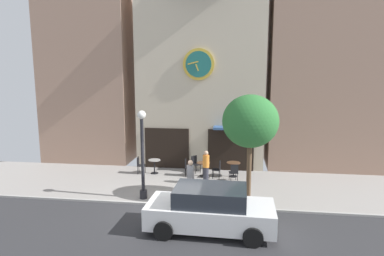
% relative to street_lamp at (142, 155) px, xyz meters
% --- Properties ---
extents(ground_plane, '(27.89, 12.18, 0.13)m').
position_rel_street_lamp_xyz_m(ground_plane, '(1.26, -1.27, -1.97)').
color(ground_plane, gray).
extents(clock_building, '(7.23, 4.28, 11.77)m').
position_rel_street_lamp_xyz_m(clock_building, '(1.85, 6.25, 4.10)').
color(clock_building, beige).
rests_on(clock_building, ground_plane).
extents(neighbor_building_left, '(5.37, 4.21, 13.90)m').
position_rel_street_lamp_xyz_m(neighbor_building_left, '(-5.13, 6.92, 5.01)').
color(neighbor_building_left, '#9E7A66').
rests_on(neighbor_building_left, ground_plane).
extents(neighbor_building_right, '(6.34, 3.27, 11.98)m').
position_rel_street_lamp_xyz_m(neighbor_building_right, '(8.90, 6.45, 4.05)').
color(neighbor_building_right, '#9E7A66').
rests_on(neighbor_building_right, ground_plane).
extents(street_lamp, '(0.36, 0.36, 3.83)m').
position_rel_street_lamp_xyz_m(street_lamp, '(0.00, 0.00, 0.00)').
color(street_lamp, black).
rests_on(street_lamp, ground_plane).
extents(street_tree, '(2.30, 2.07, 4.51)m').
position_rel_street_lamp_xyz_m(street_tree, '(4.48, 0.31, 1.45)').
color(street_tree, brown).
rests_on(street_tree, ground_plane).
extents(cafe_table_leftmost, '(0.66, 0.66, 0.76)m').
position_rel_street_lamp_xyz_m(cafe_table_leftmost, '(-0.41, 3.59, -1.43)').
color(cafe_table_leftmost, black).
rests_on(cafe_table_leftmost, ground_plane).
extents(cafe_table_center_right, '(0.70, 0.70, 0.74)m').
position_rel_street_lamp_xyz_m(cafe_table_center_right, '(2.26, 3.47, -1.42)').
color(cafe_table_center_right, black).
rests_on(cafe_table_center_right, ground_plane).
extents(cafe_table_center, '(0.71, 0.71, 0.77)m').
position_rel_street_lamp_xyz_m(cafe_table_center, '(3.83, 3.59, -1.40)').
color(cafe_table_center, black).
rests_on(cafe_table_center, ground_plane).
extents(cafe_chair_under_awning, '(0.43, 0.43, 0.90)m').
position_rel_street_lamp_xyz_m(cafe_chair_under_awning, '(3.04, 3.24, -1.41)').
color(cafe_chair_under_awning, black).
rests_on(cafe_chair_under_awning, ground_plane).
extents(cafe_chair_facing_wall, '(0.57, 0.57, 0.90)m').
position_rel_street_lamp_xyz_m(cafe_chair_facing_wall, '(1.74, 4.14, -1.41)').
color(cafe_chair_facing_wall, black).
rests_on(cafe_chair_facing_wall, ground_plane).
extents(cafe_chair_near_lamp, '(0.43, 0.43, 0.90)m').
position_rel_street_lamp_xyz_m(cafe_chair_near_lamp, '(1.41, 3.42, -1.41)').
color(cafe_chair_near_lamp, black).
rests_on(cafe_chair_near_lamp, ground_plane).
extents(cafe_chair_by_entrance, '(0.49, 0.49, 0.90)m').
position_rel_street_lamp_xyz_m(cafe_chair_by_entrance, '(3.86, 2.79, -1.41)').
color(cafe_chair_by_entrance, black).
rests_on(cafe_chair_by_entrance, ground_plane).
extents(cafe_chair_curbside, '(0.43, 0.43, 0.90)m').
position_rel_street_lamp_xyz_m(cafe_chair_curbside, '(-1.19, 3.48, -1.41)').
color(cafe_chair_curbside, black).
rests_on(cafe_chair_curbside, ground_plane).
extents(pedestrian_grey, '(0.38, 0.38, 1.67)m').
position_rel_street_lamp_xyz_m(pedestrian_grey, '(2.00, 0.38, -1.08)').
color(pedestrian_grey, '#2D2D38').
rests_on(pedestrian_grey, ground_plane).
extents(pedestrian_orange, '(0.40, 0.40, 1.67)m').
position_rel_street_lamp_xyz_m(pedestrian_orange, '(2.51, 2.23, -1.08)').
color(pedestrian_orange, '#2D2D38').
rests_on(pedestrian_orange, ground_plane).
extents(parked_car_white, '(4.34, 2.11, 1.55)m').
position_rel_street_lamp_xyz_m(parked_car_white, '(3.09, -2.56, -1.18)').
color(parked_car_white, white).
rests_on(parked_car_white, ground_plane).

